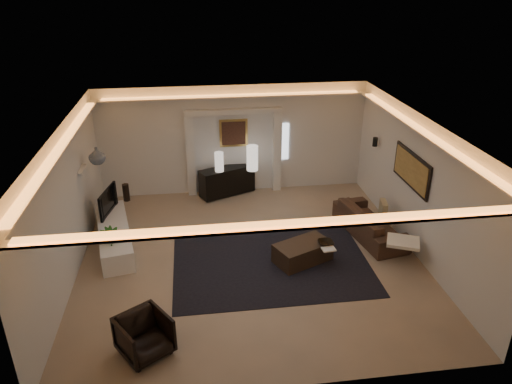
{
  "coord_description": "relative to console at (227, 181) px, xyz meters",
  "views": [
    {
      "loc": [
        -1.05,
        -8.55,
        5.51
      ],
      "look_at": [
        0.2,
        0.6,
        1.25
      ],
      "focal_mm": 33.75,
      "sensor_mm": 36.0,
      "label": 1
    }
  ],
  "objects": [
    {
      "name": "tv",
      "position": [
        -2.93,
        -1.6,
        0.34
      ],
      "size": [
        1.01,
        0.34,
        0.58
      ],
      "primitive_type": "imported",
      "rotation": [
        0.0,
        0.0,
        1.36
      ],
      "color": "black",
      "rests_on": "media_ledge"
    },
    {
      "name": "painting_frame",
      "position": [
        0.22,
        0.22,
        1.25
      ],
      "size": [
        0.74,
        0.04,
        0.74
      ],
      "primitive_type": "cube",
      "color": "tan",
      "rests_on": "wall_back"
    },
    {
      "name": "magazine",
      "position": [
        1.73,
        -3.81,
        0.02
      ],
      "size": [
        0.29,
        0.22,
        0.03
      ],
      "primitive_type": "cube",
      "rotation": [
        0.0,
        0.0,
        0.11
      ],
      "color": "white",
      "rests_on": "coffee_table"
    },
    {
      "name": "console",
      "position": [
        0.0,
        0.0,
        0.0
      ],
      "size": [
        1.53,
        1.02,
        0.74
      ],
      "primitive_type": "cube",
      "rotation": [
        0.0,
        0.0,
        0.41
      ],
      "color": "black",
      "rests_on": "ground"
    },
    {
      "name": "wall_niche",
      "position": [
        -3.22,
        -1.85,
        1.25
      ],
      "size": [
        0.1,
        0.55,
        0.04
      ],
      "primitive_type": "cube",
      "color": "silver",
      "rests_on": "wall_left"
    },
    {
      "name": "art_panel_frame",
      "position": [
        3.69,
        -2.95,
        1.3
      ],
      "size": [
        0.04,
        1.64,
        0.74
      ],
      "primitive_type": "cube",
      "color": "black",
      "rests_on": "wall_right"
    },
    {
      "name": "pilaster_left",
      "position": [
        -0.93,
        0.15,
        0.7
      ],
      "size": [
        0.22,
        0.2,
        2.2
      ],
      "primitive_type": "cube",
      "color": "silver",
      "rests_on": "ground"
    },
    {
      "name": "wall_sconce",
      "position": [
        3.6,
        -1.05,
        1.28
      ],
      "size": [
        0.12,
        0.12,
        0.22
      ],
      "primitive_type": "cylinder",
      "color": "black",
      "rests_on": "wall_right"
    },
    {
      "name": "throw_pillow",
      "position": [
        3.37,
        -2.5,
        0.15
      ],
      "size": [
        0.2,
        0.43,
        0.41
      ],
      "primitive_type": "cube",
      "rotation": [
        0.0,
        0.0,
        -0.21
      ],
      "color": "tan",
      "rests_on": "sofa"
    },
    {
      "name": "throw_blanket",
      "position": [
        3.24,
        -3.92,
        0.15
      ],
      "size": [
        0.79,
        0.73,
        0.07
      ],
      "primitive_type": "cube",
      "rotation": [
        0.0,
        0.0,
        -0.42
      ],
      "color": "#F7E6BA",
      "rests_on": "sofa"
    },
    {
      "name": "pilaster_right",
      "position": [
        1.37,
        0.15,
        0.7
      ],
      "size": [
        0.22,
        0.2,
        2.2
      ],
      "primitive_type": "cube",
      "color": "silver",
      "rests_on": "ground"
    },
    {
      "name": "painting_canvas",
      "position": [
        0.22,
        0.19,
        1.25
      ],
      "size": [
        0.62,
        0.02,
        0.62
      ],
      "primitive_type": "cube",
      "color": "#4C2D1E",
      "rests_on": "wall_back"
    },
    {
      "name": "wall_front",
      "position": [
        0.22,
        -6.75,
        1.05
      ],
      "size": [
        7.0,
        0.0,
        7.0
      ],
      "primitive_type": "plane",
      "rotation": [
        -1.57,
        0.0,
        0.0
      ],
      "color": "silver",
      "rests_on": "ground"
    },
    {
      "name": "sofa",
      "position": [
        3.04,
        -2.62,
        -0.09
      ],
      "size": [
        2.25,
        1.2,
        0.62
      ],
      "primitive_type": "imported",
      "rotation": [
        0.0,
        0.0,
        1.75
      ],
      "color": "#4B2C19",
      "rests_on": "ground"
    },
    {
      "name": "ceiling",
      "position": [
        0.22,
        -3.25,
        2.5
      ],
      "size": [
        7.0,
        7.0,
        0.0
      ],
      "primitive_type": "plane",
      "rotation": [
        3.14,
        0.0,
        0.0
      ],
      "color": "white",
      "rests_on": "ground"
    },
    {
      "name": "wall_left",
      "position": [
        -3.28,
        -3.25,
        1.05
      ],
      "size": [
        0.0,
        7.0,
        7.0
      ],
      "primitive_type": "plane",
      "rotation": [
        1.57,
        0.0,
        1.57
      ],
      "color": "silver",
      "rests_on": "ground"
    },
    {
      "name": "floor",
      "position": [
        0.22,
        -3.25,
        -0.4
      ],
      "size": [
        7.0,
        7.0,
        0.0
      ],
      "primitive_type": "plane",
      "color": "tan",
      "rests_on": "ground"
    },
    {
      "name": "area_rug",
      "position": [
        0.62,
        -3.45,
        -0.39
      ],
      "size": [
        4.0,
        3.0,
        0.01
      ],
      "primitive_type": "cube",
      "color": "black",
      "rests_on": "ground"
    },
    {
      "name": "alcove_header",
      "position": [
        0.22,
        0.15,
        1.85
      ],
      "size": [
        2.52,
        0.2,
        0.12
      ],
      "primitive_type": "cube",
      "color": "silver",
      "rests_on": "wall_back"
    },
    {
      "name": "ginger_jar",
      "position": [
        -2.93,
        -1.62,
        1.46
      ],
      "size": [
        0.39,
        0.39,
        0.38
      ],
      "primitive_type": "imported",
      "rotation": [
        0.0,
        0.0,
        0.09
      ],
      "color": "slate",
      "rests_on": "wall_niche"
    },
    {
      "name": "coffee_table",
      "position": [
        1.28,
        -3.5,
        -0.2
      ],
      "size": [
        1.3,
        1.04,
        0.43
      ],
      "primitive_type": "cube",
      "rotation": [
        0.0,
        0.0,
        0.43
      ],
      "color": "black",
      "rests_on": "ground"
    },
    {
      "name": "cove_soffit",
      "position": [
        0.22,
        -3.25,
        2.22
      ],
      "size": [
        7.0,
        7.0,
        0.04
      ],
      "primitive_type": "cube",
      "color": "silver",
      "rests_on": "ceiling"
    },
    {
      "name": "media_ledge",
      "position": [
        -2.67,
        -2.29,
        -0.17
      ],
      "size": [
        1.11,
        2.62,
        0.48
      ],
      "primitive_type": "cube",
      "rotation": [
        0.0,
        0.0,
        0.19
      ],
      "color": "white",
      "rests_on": "ground"
    },
    {
      "name": "lamp_left",
      "position": [
        -0.2,
        -0.19,
        0.69
      ],
      "size": [
        0.3,
        0.3,
        0.51
      ],
      "primitive_type": "cylinder",
      "rotation": [
        0.0,
        0.0,
        0.43
      ],
      "color": "beige",
      "rests_on": "console"
    },
    {
      "name": "daylight_slit",
      "position": [
        1.57,
        0.23,
        0.95
      ],
      "size": [
        0.25,
        0.03,
        1.0
      ],
      "primitive_type": "cube",
      "color": "white",
      "rests_on": "wall_back"
    },
    {
      "name": "wall_right",
      "position": [
        3.72,
        -3.25,
        1.05
      ],
      "size": [
        0.0,
        7.0,
        7.0
      ],
      "primitive_type": "plane",
      "rotation": [
        1.57,
        0.0,
        -1.57
      ],
      "color": "silver",
      "rests_on": "ground"
    },
    {
      "name": "armchair",
      "position": [
        -1.76,
        -5.77,
        -0.06
      ],
      "size": [
        1.02,
        1.03,
        0.68
      ],
      "primitive_type": "imported",
      "rotation": [
        0.0,
        0.0,
        0.59
      ],
      "color": "black",
      "rests_on": "ground"
    },
    {
      "name": "lamp_right",
      "position": [
        0.66,
        -0.23,
        0.69
      ],
      "size": [
        0.33,
        0.33,
        0.66
      ],
      "primitive_type": "cylinder",
      "rotation": [
        0.0,
        0.0,
        -0.12
      ],
      "color": "white",
      "rests_on": "console"
    },
    {
      "name": "plant",
      "position": [
        -2.62,
        -3.03,
        -0.01
      ],
      "size": [
        0.61,
        0.61,
        0.79
      ],
      "primitive_type": "imported",
      "rotation": [
        0.0,
        0.0,
        0.59
      ],
      "color": "#24631D",
      "rests_on": "ground"
    },
    {
      "name": "art_panel_gold",
      "position": [
        3.67,
        -2.95,
        1.3
      ],
      "size": [
        0.02,
        1.5,
        0.62
      ],
      "primitive_type": "cube",
      "color": "tan",
      "rests_on": "wall_right"
    },
    {
      "name": "figurine",
      "position": [
        -2.5,
        -1.02,
        0.24
      ],
      "size": [
        0.17,
        0.17,
        0.42
      ],
      "primitive_type": "cylinder",
      "rotation": [
        0.0,
        0.0,
        0.08
      ],
      "color": "black",
      "rests_on": "media_ledge"
    },
    {
      "name": "bowl",
      "position": [
        1.73,
        -3.6,
        0.05
      ],
      "size": [
        0.32,
        0.32,
        0.08
      ],
      "primitive_type": "imported",
      "rotation": [
        0.0,
        0.0,
        0.01
      ],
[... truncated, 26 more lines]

